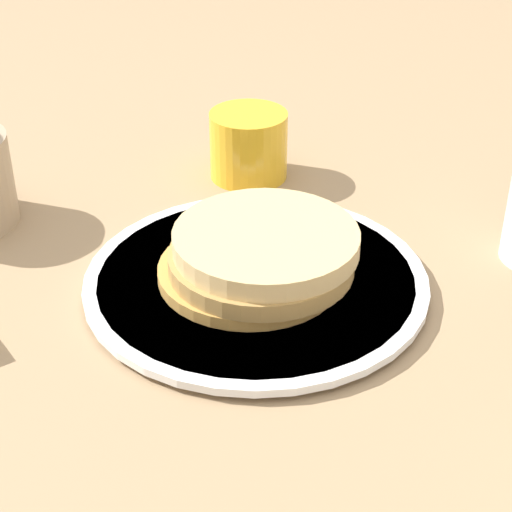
{
  "coord_description": "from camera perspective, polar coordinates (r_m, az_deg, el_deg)",
  "views": [
    {
      "loc": [
        -0.45,
        -0.44,
        0.42
      ],
      "look_at": [
        -0.02,
        0.01,
        0.03
      ],
      "focal_mm": 60.0,
      "sensor_mm": 36.0,
      "label": 1
    }
  ],
  "objects": [
    {
      "name": "ground_plane",
      "position": [
        0.76,
        1.24,
        -1.77
      ],
      "size": [
        4.0,
        4.0,
        0.0
      ],
      "primitive_type": "plane",
      "color": "#9E7F5B"
    },
    {
      "name": "plate",
      "position": [
        0.75,
        -0.0,
        -1.69
      ],
      "size": [
        0.3,
        0.3,
        0.01
      ],
      "color": "white",
      "rests_on": "ground_plane"
    },
    {
      "name": "pancake_stack",
      "position": [
        0.73,
        0.18,
        0.11
      ],
      "size": [
        0.17,
        0.17,
        0.04
      ],
      "color": "#C89244",
      "rests_on": "plate"
    },
    {
      "name": "juice_glass",
      "position": [
        0.92,
        -0.5,
        7.41
      ],
      "size": [
        0.08,
        0.08,
        0.07
      ],
      "color": "yellow",
      "rests_on": "ground_plane"
    }
  ]
}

